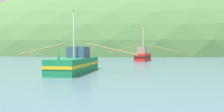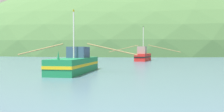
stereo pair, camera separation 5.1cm
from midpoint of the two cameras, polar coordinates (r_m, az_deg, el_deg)
name	(u,v)px [view 2 (the right image)]	position (r m, az deg, el deg)	size (l,w,h in m)	color
hill_far_center	(112,53)	(151.05, 0.00, 0.68)	(210.02, 168.01, 81.37)	#47703D
hill_far_left	(67,52)	(262.76, -11.60, 0.99)	(152.38, 121.91, 99.16)	#47703D
fishing_boat_green	(75,63)	(21.55, -9.37, -1.91)	(11.84, 9.00, 5.94)	#197A47
fishing_boat_red	(143,56)	(44.85, 8.06, -0.01)	(14.64, 7.87, 7.04)	red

